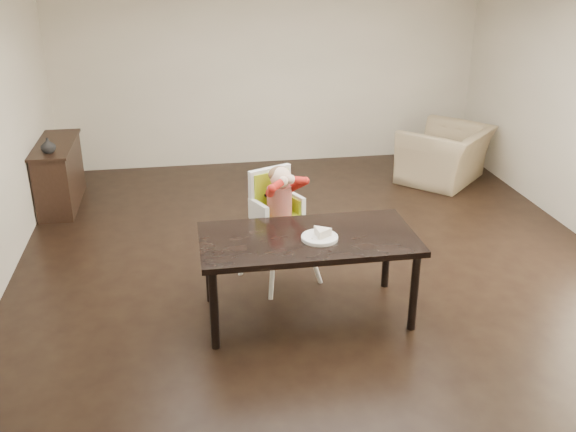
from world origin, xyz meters
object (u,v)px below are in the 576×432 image
Objects in this scene: dining_table at (308,245)px; armchair at (446,145)px; high_chair at (278,200)px; sideboard at (59,174)px.

armchair reaches higher than dining_table.
armchair is (2.63, 2.36, -0.31)m from high_chair.
high_chair is 3.55m from armchair.
high_chair reaches higher than dining_table.
high_chair is (-0.15, 0.70, 0.14)m from dining_table.
sideboard is at bearing 111.64° from high_chair.
armchair is at bearing 50.85° from dining_table.
sideboard is (-2.49, 3.00, -0.27)m from dining_table.
high_chair reaches higher than sideboard.
dining_table is 3.91m from sideboard.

